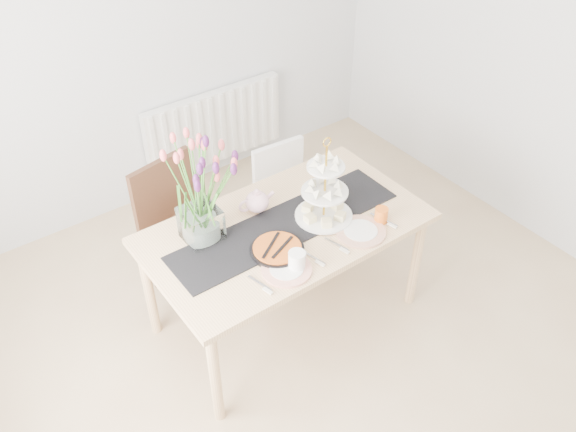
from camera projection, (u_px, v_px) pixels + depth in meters
room_shell at (356, 200)px, 2.74m from camera, size 4.50×4.50×4.50m
radiator at (215, 127)px, 4.88m from camera, size 1.20×0.08×0.60m
dining_table at (286, 236)px, 3.51m from camera, size 1.60×0.90×0.75m
chair_brown at (178, 218)px, 3.85m from camera, size 0.54×0.54×0.92m
chair_white at (286, 192)px, 4.21m from camera, size 0.42×0.42×0.78m
table_runner at (286, 225)px, 3.45m from camera, size 1.40×0.35×0.01m
tulip_vase at (196, 180)px, 3.13m from camera, size 0.71×0.71×0.62m
cake_stand at (324, 198)px, 3.43m from camera, size 0.33×0.33×0.49m
teapot at (257, 202)px, 3.52m from camera, size 0.24×0.20×0.15m
cream_jug at (325, 200)px, 3.56m from camera, size 0.12×0.12×0.09m
tart_tin at (277, 249)px, 3.28m from camera, size 0.29×0.29×0.04m
mug_white at (297, 261)px, 3.15m from camera, size 0.11×0.11×0.11m
mug_orange at (381, 215)px, 3.46m from camera, size 0.11×0.11×0.09m
plate_left at (287, 269)px, 3.17m from camera, size 0.32×0.32×0.01m
plate_right at (360, 231)px, 3.41m from camera, size 0.34×0.34×0.01m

